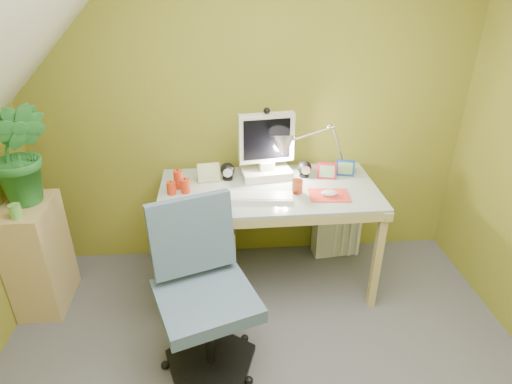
{
  "coord_description": "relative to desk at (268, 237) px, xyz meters",
  "views": [
    {
      "loc": [
        -0.19,
        -1.36,
        2.09
      ],
      "look_at": [
        0.0,
        1.0,
        0.85
      ],
      "focal_mm": 30.0,
      "sensor_mm": 36.0,
      "label": 1
    }
  ],
  "objects": [
    {
      "name": "wall_back",
      "position": [
        -0.1,
        0.42,
        0.81
      ],
      "size": [
        3.2,
        0.01,
        2.4
      ],
      "primitive_type": "cube",
      "color": "olive",
      "rests_on": "floor"
    },
    {
      "name": "desk",
      "position": [
        0.0,
        0.0,
        0.0
      ],
      "size": [
        1.47,
        0.75,
        0.78
      ],
      "primitive_type": null,
      "rotation": [
        0.0,
        0.0,
        0.01
      ],
      "color": "tan",
      "rests_on": "floor"
    },
    {
      "name": "monitor",
      "position": [
        -0.0,
        0.18,
        0.68
      ],
      "size": [
        0.45,
        0.3,
        0.57
      ],
      "primitive_type": null,
      "rotation": [
        0.0,
        0.0,
        0.14
      ],
      "color": "beige",
      "rests_on": "desk"
    },
    {
      "name": "speaker_left",
      "position": [
        -0.27,
        0.16,
        0.45
      ],
      "size": [
        0.1,
        0.1,
        0.12
      ],
      "primitive_type": null,
      "rotation": [
        0.0,
        0.0,
        -0.0
      ],
      "color": "black",
      "rests_on": "desk"
    },
    {
      "name": "speaker_right",
      "position": [
        0.27,
        0.16,
        0.45
      ],
      "size": [
        0.11,
        0.11,
        0.12
      ],
      "primitive_type": null,
      "rotation": [
        0.0,
        0.0,
        -0.12
      ],
      "color": "black",
      "rests_on": "desk"
    },
    {
      "name": "keyboard",
      "position": [
        -0.08,
        -0.14,
        0.4
      ],
      "size": [
        0.45,
        0.18,
        0.02
      ],
      "primitive_type": "cube",
      "rotation": [
        0.0,
        0.0,
        -0.11
      ],
      "color": "silver",
      "rests_on": "desk"
    },
    {
      "name": "mousepad",
      "position": [
        0.38,
        -0.14,
        0.39
      ],
      "size": [
        0.27,
        0.2,
        0.01
      ],
      "primitive_type": "cube",
      "rotation": [
        0.0,
        0.0,
        -0.08
      ],
      "color": "red",
      "rests_on": "desk"
    },
    {
      "name": "mouse",
      "position": [
        0.38,
        -0.14,
        0.41
      ],
      "size": [
        0.12,
        0.09,
        0.04
      ],
      "primitive_type": "ellipsoid",
      "rotation": [
        0.0,
        0.0,
        -0.24
      ],
      "color": "white",
      "rests_on": "mousepad"
    },
    {
      "name": "amber_tumbler",
      "position": [
        0.18,
        -0.08,
        0.44
      ],
      "size": [
        0.07,
        0.07,
        0.09
      ],
      "primitive_type": "cylinder",
      "rotation": [
        0.0,
        0.0,
        -0.06
      ],
      "color": "maroon",
      "rests_on": "desk"
    },
    {
      "name": "candle_cluster",
      "position": [
        -0.6,
        0.01,
        0.45
      ],
      "size": [
        0.2,
        0.18,
        0.13
      ],
      "primitive_type": null,
      "rotation": [
        0.0,
        0.0,
        0.22
      ],
      "color": "red",
      "rests_on": "desk"
    },
    {
      "name": "photo_frame_red",
      "position": [
        0.42,
        0.12,
        0.45
      ],
      "size": [
        0.13,
        0.04,
        0.11
      ],
      "primitive_type": "cube",
      "rotation": [
        0.0,
        0.0,
        -0.2
      ],
      "color": "red",
      "rests_on": "desk"
    },
    {
      "name": "photo_frame_blue",
      "position": [
        0.56,
        0.16,
        0.45
      ],
      "size": [
        0.13,
        0.05,
        0.11
      ],
      "primitive_type": "cube",
      "rotation": [
        0.0,
        0.0,
        -0.23
      ],
      "color": "navy",
      "rests_on": "desk"
    },
    {
      "name": "photo_frame_green",
      "position": [
        -0.4,
        0.14,
        0.46
      ],
      "size": [
        0.15,
        0.04,
        0.13
      ],
      "primitive_type": "cube",
      "rotation": [
        0.0,
        0.0,
        0.13
      ],
      "color": "#B6C084",
      "rests_on": "desk"
    },
    {
      "name": "desk_lamp",
      "position": [
        0.45,
        0.18,
        0.67
      ],
      "size": [
        0.52,
        0.22,
        0.55
      ],
      "primitive_type": null,
      "rotation": [
        0.0,
        0.0,
        -0.0
      ],
      "color": "#ACACB0",
      "rests_on": "desk"
    },
    {
      "name": "side_ledge",
      "position": [
        -1.55,
        -0.1,
        -0.0
      ],
      "size": [
        0.29,
        0.44,
        0.78
      ],
      "primitive_type": "cube",
      "color": "tan",
      "rests_on": "floor"
    },
    {
      "name": "potted_plant",
      "position": [
        -1.51,
        -0.05,
        0.71
      ],
      "size": [
        0.38,
        0.31,
        0.66
      ],
      "primitive_type": "imported",
      "rotation": [
        0.0,
        0.0,
        0.05
      ],
      "color": "#256F2C",
      "rests_on": "side_ledge"
    },
    {
      "name": "green_cup",
      "position": [
        -1.53,
        -0.25,
        0.43
      ],
      "size": [
        0.08,
        0.08,
        0.09
      ],
      "primitive_type": "cylinder",
      "rotation": [
        0.0,
        0.0,
        -0.13
      ],
      "color": "#61A846",
      "rests_on": "side_ledge"
    },
    {
      "name": "task_chair",
      "position": [
        -0.42,
        -0.75,
        0.13
      ],
      "size": [
        0.74,
        0.74,
        1.04
      ],
      "primitive_type": null,
      "rotation": [
        0.0,
        0.0,
        0.34
      ],
      "color": "#455B71",
      "rests_on": "floor"
    },
    {
      "name": "radiator",
      "position": [
        0.59,
        0.32,
        -0.21
      ],
      "size": [
        0.38,
        0.18,
        0.37
      ],
      "primitive_type": "cube",
      "rotation": [
        0.0,
        0.0,
        0.1
      ],
      "color": "silver",
      "rests_on": "floor"
    }
  ]
}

